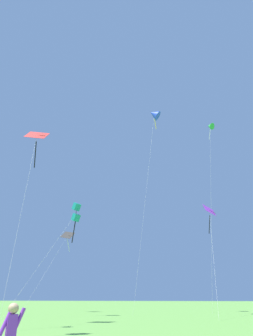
% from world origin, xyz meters
% --- Properties ---
extents(kite_red_high, '(3.31, 6.86, 15.74)m').
position_xyz_m(kite_red_high, '(-13.53, 19.34, 14.34)').
color(kite_red_high, red).
rests_on(kite_red_high, ground_plane).
extents(kite_green_small, '(2.97, 6.36, 27.59)m').
position_xyz_m(kite_green_small, '(2.48, 43.81, 26.86)').
color(kite_green_small, green).
rests_on(kite_green_small, ground_plane).
extents(kite_teal_box, '(4.50, 6.89, 11.98)m').
position_xyz_m(kite_teal_box, '(-13.93, 30.68, 10.77)').
color(kite_teal_box, teal).
rests_on(kite_teal_box, ground_plane).
extents(kite_purple_streamer, '(1.59, 12.50, 12.83)m').
position_xyz_m(kite_purple_streamer, '(1.00, 37.52, 11.28)').
color(kite_purple_streamer, purple).
rests_on(kite_purple_streamer, ground_plane).
extents(kite_black_large, '(2.48, 9.25, 10.72)m').
position_xyz_m(kite_black_large, '(-18.69, 39.96, 9.58)').
color(kite_black_large, black).
rests_on(kite_black_large, ground_plane).
extents(kite_blue_delta, '(2.78, 10.33, 29.97)m').
position_xyz_m(kite_blue_delta, '(-5.98, 41.65, 28.90)').
color(kite_blue_delta, blue).
rests_on(kite_blue_delta, ground_plane).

